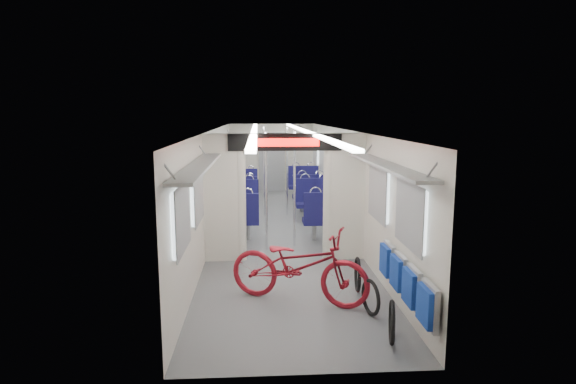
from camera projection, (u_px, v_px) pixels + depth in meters
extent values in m
plane|color=#515456|center=(280.00, 232.00, 10.85)|extent=(12.00, 12.00, 0.00)
cube|color=beige|center=(214.00, 182.00, 10.57)|extent=(0.02, 12.00, 2.30)
cube|color=beige|center=(344.00, 181.00, 10.75)|extent=(0.02, 12.00, 2.30)
cube|color=beige|center=(272.00, 157.00, 16.57)|extent=(2.90, 0.02, 2.30)
cube|color=beige|center=(307.00, 267.00, 4.75)|extent=(2.90, 0.02, 2.30)
cube|color=silver|center=(280.00, 130.00, 10.47)|extent=(2.90, 12.00, 0.02)
cube|color=white|center=(254.00, 131.00, 10.44)|extent=(0.12, 11.40, 0.04)
cube|color=white|center=(305.00, 131.00, 10.51)|extent=(0.12, 11.40, 0.04)
cube|color=beige|center=(222.00, 206.00, 8.64)|extent=(0.65, 0.18, 2.00)
cube|color=beige|center=(346.00, 205.00, 8.78)|extent=(0.65, 0.18, 2.00)
cube|color=beige|center=(285.00, 142.00, 8.53)|extent=(2.90, 0.18, 0.30)
cylinder|color=beige|center=(241.00, 206.00, 8.66)|extent=(0.20, 0.20, 2.00)
cylinder|color=beige|center=(329.00, 205.00, 8.76)|extent=(0.20, 0.20, 2.00)
cube|color=black|center=(285.00, 142.00, 8.42)|extent=(2.00, 0.03, 0.30)
cube|color=#FF0C07|center=(285.00, 142.00, 8.40)|extent=(1.20, 0.02, 0.14)
cube|color=silver|center=(180.00, 218.00, 5.80)|extent=(0.04, 1.00, 0.75)
cube|color=silver|center=(411.00, 215.00, 5.98)|extent=(0.04, 1.00, 0.75)
cube|color=silver|center=(197.00, 196.00, 7.38)|extent=(0.04, 1.00, 0.75)
cube|color=silver|center=(379.00, 194.00, 7.56)|extent=(0.04, 1.00, 0.75)
cube|color=silver|center=(213.00, 174.00, 10.04)|extent=(0.04, 1.00, 0.75)
cube|color=silver|center=(347.00, 173.00, 10.22)|extent=(0.04, 1.00, 0.75)
cube|color=silver|center=(220.00, 164.00, 11.91)|extent=(0.04, 1.00, 0.75)
cube|color=silver|center=(333.00, 164.00, 12.09)|extent=(0.04, 1.00, 0.75)
cube|color=silver|center=(225.00, 157.00, 13.78)|extent=(0.04, 1.00, 0.75)
cube|color=silver|center=(323.00, 157.00, 13.96)|extent=(0.04, 1.00, 0.75)
cube|color=silver|center=(229.00, 152.00, 15.55)|extent=(0.04, 1.00, 0.75)
cube|color=silver|center=(316.00, 152.00, 15.73)|extent=(0.04, 1.00, 0.75)
cube|color=gray|center=(200.00, 166.00, 6.51)|extent=(0.30, 3.60, 0.04)
cube|color=gray|center=(384.00, 165.00, 6.67)|extent=(0.30, 3.60, 0.04)
cube|color=gray|center=(227.00, 141.00, 12.42)|extent=(0.30, 7.60, 0.04)
cube|color=gray|center=(325.00, 140.00, 12.58)|extent=(0.30, 7.60, 0.04)
cube|color=gray|center=(272.00, 162.00, 16.53)|extent=(0.90, 0.05, 2.00)
imported|color=maroon|center=(299.00, 265.00, 6.77)|extent=(2.16, 1.47, 1.07)
cube|color=gray|center=(430.00, 306.00, 5.24)|extent=(0.06, 0.43, 0.49)
cube|color=navy|center=(425.00, 306.00, 5.24)|extent=(0.06, 0.40, 0.42)
cube|color=gray|center=(414.00, 288.00, 5.78)|extent=(0.06, 0.43, 0.49)
cube|color=navy|center=(409.00, 288.00, 5.78)|extent=(0.06, 0.40, 0.42)
cube|color=gray|center=(400.00, 273.00, 6.33)|extent=(0.06, 0.43, 0.49)
cube|color=navy|center=(396.00, 273.00, 6.32)|extent=(0.06, 0.40, 0.42)
cube|color=gray|center=(389.00, 260.00, 6.87)|extent=(0.06, 0.43, 0.49)
cube|color=navy|center=(385.00, 260.00, 6.86)|extent=(0.06, 0.40, 0.42)
torus|color=black|center=(392.00, 324.00, 5.57)|extent=(0.16, 0.52, 0.52)
torus|color=black|center=(371.00, 299.00, 6.37)|extent=(0.16, 0.49, 0.49)
torus|color=black|center=(358.00, 276.00, 7.21)|extent=(0.10, 0.53, 0.53)
cube|color=#100E3F|center=(248.00, 221.00, 10.16)|extent=(0.47, 0.44, 0.10)
cylinder|color=gray|center=(248.00, 231.00, 10.20)|extent=(0.10, 0.10, 0.35)
cube|color=#100E3F|center=(248.00, 207.00, 9.93)|extent=(0.47, 0.08, 0.57)
torus|color=silver|center=(247.00, 194.00, 9.89)|extent=(0.24, 0.03, 0.24)
cube|color=#100E3F|center=(249.00, 205.00, 11.90)|extent=(0.47, 0.44, 0.10)
cylinder|color=gray|center=(250.00, 214.00, 11.94)|extent=(0.10, 0.10, 0.35)
cube|color=#100E3F|center=(249.00, 191.00, 12.02)|extent=(0.47, 0.08, 0.57)
torus|color=silver|center=(249.00, 180.00, 11.97)|extent=(0.24, 0.03, 0.24)
cube|color=#100E3F|center=(226.00, 221.00, 10.13)|extent=(0.47, 0.44, 0.10)
cylinder|color=gray|center=(226.00, 232.00, 10.17)|extent=(0.10, 0.10, 0.35)
cube|color=#100E3F|center=(225.00, 207.00, 9.90)|extent=(0.47, 0.08, 0.57)
torus|color=silver|center=(224.00, 194.00, 9.86)|extent=(0.24, 0.03, 0.24)
cube|color=#100E3F|center=(230.00, 206.00, 11.87)|extent=(0.47, 0.44, 0.10)
cylinder|color=gray|center=(230.00, 214.00, 11.91)|extent=(0.10, 0.10, 0.35)
cube|color=#100E3F|center=(230.00, 191.00, 11.99)|extent=(0.47, 0.08, 0.57)
torus|color=silver|center=(230.00, 180.00, 11.94)|extent=(0.24, 0.03, 0.24)
cube|color=#100E3F|center=(314.00, 221.00, 10.15)|extent=(0.49, 0.45, 0.10)
cylinder|color=gray|center=(314.00, 232.00, 10.19)|extent=(0.10, 0.10, 0.35)
cube|color=#100E3F|center=(316.00, 207.00, 9.91)|extent=(0.49, 0.09, 0.59)
torus|color=silver|center=(316.00, 193.00, 9.87)|extent=(0.24, 0.03, 0.24)
cube|color=#100E3F|center=(306.00, 205.00, 11.96)|extent=(0.49, 0.45, 0.10)
cylinder|color=gray|center=(306.00, 214.00, 12.00)|extent=(0.10, 0.10, 0.35)
cube|color=#100E3F|center=(305.00, 190.00, 12.08)|extent=(0.49, 0.09, 0.59)
torus|color=silver|center=(305.00, 178.00, 12.04)|extent=(0.24, 0.03, 0.24)
cube|color=#100E3F|center=(336.00, 221.00, 10.18)|extent=(0.49, 0.45, 0.10)
cylinder|color=gray|center=(336.00, 231.00, 10.22)|extent=(0.10, 0.10, 0.35)
cube|color=#100E3F|center=(338.00, 207.00, 9.94)|extent=(0.49, 0.09, 0.59)
torus|color=silver|center=(338.00, 192.00, 9.89)|extent=(0.24, 0.03, 0.24)
cube|color=#100E3F|center=(324.00, 205.00, 11.99)|extent=(0.49, 0.45, 0.10)
cylinder|color=gray|center=(324.00, 213.00, 12.02)|extent=(0.10, 0.10, 0.35)
cube|color=#100E3F|center=(324.00, 190.00, 12.11)|extent=(0.49, 0.09, 0.59)
torus|color=silver|center=(324.00, 178.00, 12.06)|extent=(0.24, 0.03, 0.24)
cube|color=#100E3F|center=(250.00, 195.00, 13.36)|extent=(0.41, 0.38, 0.10)
cylinder|color=gray|center=(250.00, 203.00, 13.39)|extent=(0.10, 0.10, 0.35)
cube|color=#100E3F|center=(250.00, 185.00, 13.16)|extent=(0.41, 0.07, 0.50)
torus|color=silver|center=(250.00, 176.00, 13.12)|extent=(0.21, 0.03, 0.21)
cube|color=#100E3F|center=(251.00, 187.00, 14.88)|extent=(0.41, 0.38, 0.10)
cylinder|color=gray|center=(251.00, 194.00, 14.91)|extent=(0.10, 0.10, 0.35)
cube|color=#100E3F|center=(251.00, 177.00, 14.98)|extent=(0.41, 0.07, 0.50)
torus|color=silver|center=(251.00, 169.00, 14.94)|extent=(0.21, 0.03, 0.21)
cube|color=#100E3F|center=(233.00, 195.00, 13.33)|extent=(0.41, 0.38, 0.10)
cylinder|color=gray|center=(233.00, 203.00, 13.36)|extent=(0.10, 0.10, 0.35)
cube|color=#100E3F|center=(233.00, 186.00, 13.13)|extent=(0.41, 0.07, 0.50)
torus|color=silver|center=(233.00, 177.00, 13.09)|extent=(0.21, 0.03, 0.21)
cube|color=#100E3F|center=(236.00, 187.00, 14.85)|extent=(0.41, 0.38, 0.10)
cylinder|color=gray|center=(236.00, 194.00, 14.88)|extent=(0.10, 0.10, 0.35)
cube|color=#100E3F|center=(236.00, 177.00, 14.95)|extent=(0.41, 0.07, 0.50)
torus|color=silver|center=(236.00, 169.00, 14.91)|extent=(0.21, 0.03, 0.21)
cube|color=#100E3F|center=(302.00, 197.00, 13.09)|extent=(0.48, 0.45, 0.10)
cylinder|color=gray|center=(302.00, 205.00, 13.12)|extent=(0.10, 0.10, 0.35)
cube|color=#100E3F|center=(302.00, 186.00, 12.85)|extent=(0.48, 0.09, 0.59)
torus|color=silver|center=(302.00, 175.00, 12.81)|extent=(0.24, 0.03, 0.24)
cube|color=#100E3F|center=(296.00, 187.00, 14.87)|extent=(0.48, 0.45, 0.10)
cylinder|color=gray|center=(296.00, 194.00, 14.91)|extent=(0.10, 0.10, 0.35)
cube|color=#100E3F|center=(296.00, 175.00, 14.99)|extent=(0.48, 0.09, 0.59)
torus|color=silver|center=(296.00, 166.00, 14.95)|extent=(0.24, 0.03, 0.24)
cube|color=#100E3F|center=(319.00, 197.00, 13.12)|extent=(0.48, 0.45, 0.10)
cylinder|color=gray|center=(319.00, 205.00, 13.15)|extent=(0.10, 0.10, 0.35)
cube|color=#100E3F|center=(320.00, 185.00, 12.88)|extent=(0.48, 0.09, 0.59)
torus|color=silver|center=(320.00, 175.00, 12.83)|extent=(0.24, 0.03, 0.24)
cube|color=#100E3F|center=(311.00, 187.00, 14.90)|extent=(0.48, 0.45, 0.10)
cylinder|color=gray|center=(311.00, 194.00, 14.94)|extent=(0.10, 0.10, 0.35)
cube|color=#100E3F|center=(311.00, 175.00, 15.02)|extent=(0.48, 0.09, 0.59)
torus|color=silver|center=(311.00, 166.00, 14.98)|extent=(0.24, 0.03, 0.24)
cylinder|color=silver|center=(266.00, 192.00, 9.30)|extent=(0.05, 0.05, 2.30)
cylinder|color=silver|center=(294.00, 190.00, 9.55)|extent=(0.05, 0.05, 2.30)
cylinder|color=silver|center=(264.00, 172.00, 12.50)|extent=(0.04, 0.04, 2.30)
cylinder|color=silver|center=(287.00, 172.00, 12.50)|extent=(0.04, 0.04, 2.30)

